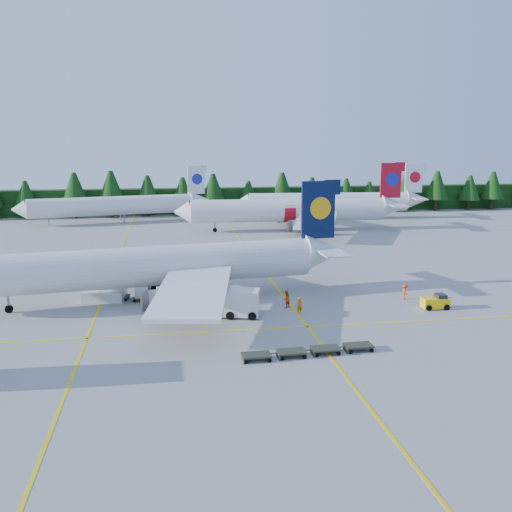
{
  "coord_description": "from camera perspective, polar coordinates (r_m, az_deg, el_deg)",
  "views": [
    {
      "loc": [
        -6.77,
        -55.54,
        17.1
      ],
      "look_at": [
        3.81,
        10.86,
        3.5
      ],
      "focal_mm": 40.0,
      "sensor_mm": 36.0,
      "label": 1
    }
  ],
  "objects": [
    {
      "name": "service_truck",
      "position": [
        56.54,
        -2.53,
        -4.74
      ],
      "size": [
        6.03,
        3.4,
        2.75
      ],
      "rotation": [
        0.0,
        0.0,
        -0.25
      ],
      "color": "white",
      "rests_on": "ground"
    },
    {
      "name": "airstairs",
      "position": [
        64.51,
        -14.9,
        -3.55
      ],
      "size": [
        4.67,
        6.34,
        3.92
      ],
      "rotation": [
        0.0,
        0.0,
        -0.16
      ],
      "color": "silver",
      "rests_on": "ground"
    },
    {
      "name": "airliner_far_right",
      "position": [
        128.09,
        6.73,
        5.41
      ],
      "size": [
        41.99,
        6.75,
        12.21
      ],
      "rotation": [
        0.0,
        0.0,
        -0.07
      ],
      "color": "silver",
      "rests_on": "ground"
    },
    {
      "name": "crew_a",
      "position": [
        57.67,
        4.4,
        -5.0
      ],
      "size": [
        0.66,
        0.49,
        1.64
      ],
      "primitive_type": "imported",
      "rotation": [
        0.0,
        0.0,
        0.17
      ],
      "color": "#D86304",
      "rests_on": "ground"
    },
    {
      "name": "treeline_hedge",
      "position": [
        138.42,
        -6.23,
        5.52
      ],
      "size": [
        220.0,
        4.0,
        6.0
      ],
      "primitive_type": "cube",
      "color": "black",
      "rests_on": "ground"
    },
    {
      "name": "airliner_navy",
      "position": [
        62.24,
        -11.57,
        -1.15
      ],
      "size": [
        43.17,
        35.29,
        12.6
      ],
      "rotation": [
        0.0,
        0.0,
        0.15
      ],
      "color": "silver",
      "rests_on": "ground"
    },
    {
      "name": "airliner_red",
      "position": [
        110.56,
        2.88,
        4.56
      ],
      "size": [
        44.43,
        36.56,
        12.92
      ],
      "rotation": [
        0.0,
        0.0,
        -0.02
      ],
      "color": "silver",
      "rests_on": "ground"
    },
    {
      "name": "crew_b",
      "position": [
        59.71,
        3.04,
        -4.32
      ],
      "size": [
        1.11,
        1.07,
        1.8
      ],
      "primitive_type": "imported",
      "rotation": [
        0.0,
        0.0,
        3.78
      ],
      "color": "#E23C04",
      "rests_on": "ground"
    },
    {
      "name": "airliner_far_left",
      "position": [
        125.05,
        -14.69,
        4.9
      ],
      "size": [
        39.69,
        11.77,
        11.69
      ],
      "rotation": [
        0.0,
        0.0,
        0.22
      ],
      "color": "silver",
      "rests_on": "ground"
    },
    {
      "name": "taxi_stripe_cross",
      "position": [
        52.84,
        -1.21,
        -7.44
      ],
      "size": [
        80.0,
        0.25,
        0.01
      ],
      "primitive_type": "cube",
      "color": "yellow",
      "rests_on": "ground"
    },
    {
      "name": "dolly_train",
      "position": [
        47.09,
        5.28,
        -9.34
      ],
      "size": [
        11.08,
        2.33,
        0.14
      ],
      "rotation": [
        0.0,
        0.0,
        0.03
      ],
      "color": "#303325",
      "rests_on": "ground"
    },
    {
      "name": "ground",
      "position": [
        58.5,
        -2.02,
        -5.57
      ],
      "size": [
        320.0,
        320.0,
        0.0
      ],
      "primitive_type": "plane",
      "color": "gray",
      "rests_on": "ground"
    },
    {
      "name": "crew_c",
      "position": [
        64.81,
        14.66,
        -3.48
      ],
      "size": [
        0.5,
        0.72,
        1.68
      ],
      "primitive_type": "imported",
      "rotation": [
        0.0,
        0.0,
        1.52
      ],
      "color": "#FF3105",
      "rests_on": "ground"
    },
    {
      "name": "baggage_tug",
      "position": [
        62.17,
        17.53,
        -4.4
      ],
      "size": [
        2.74,
        1.54,
        1.44
      ],
      "rotation": [
        0.0,
        0.0,
        -0.04
      ],
      "color": "yellow",
      "rests_on": "ground"
    },
    {
      "name": "uld_pair",
      "position": [
        63.78,
        -12.39,
        -3.4
      ],
      "size": [
        4.76,
        2.72,
        1.57
      ],
      "rotation": [
        0.0,
        0.0,
        -0.15
      ],
      "color": "#303325",
      "rests_on": "ground"
    },
    {
      "name": "taxi_stripe_b",
      "position": [
        78.49,
        0.53,
        -1.14
      ],
      "size": [
        0.25,
        120.0,
        0.01
      ],
      "primitive_type": "cube",
      "color": "yellow",
      "rests_on": "ground"
    },
    {
      "name": "taxi_stripe_a",
      "position": [
        77.78,
        -14.17,
        -1.61
      ],
      "size": [
        0.25,
        120.0,
        0.01
      ],
      "primitive_type": "cube",
      "color": "yellow",
      "rests_on": "ground"
    }
  ]
}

